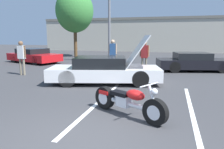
# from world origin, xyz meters

# --- Properties ---
(ground_plane) EXTENTS (80.00, 80.00, 0.00)m
(ground_plane) POSITION_xyz_m (0.00, 0.00, 0.00)
(ground_plane) COLOR #38383A
(parking_stripe_foreground) EXTENTS (0.12, 5.28, 0.01)m
(parking_stripe_foreground) POSITION_xyz_m (-0.51, 2.48, 0.00)
(parking_stripe_foreground) COLOR white
(parking_stripe_foreground) RESTS_ON ground
(parking_stripe_middle) EXTENTS (0.12, 5.28, 0.01)m
(parking_stripe_middle) POSITION_xyz_m (2.23, 2.48, 0.00)
(parking_stripe_middle) COLOR white
(parking_stripe_middle) RESTS_ON ground
(far_building) EXTENTS (32.00, 4.20, 4.40)m
(far_building) POSITION_xyz_m (0.00, 26.76, 2.34)
(far_building) COLOR #B2AD9E
(far_building) RESTS_ON ground
(light_pole) EXTENTS (1.21, 0.28, 6.53)m
(light_pole) POSITION_xyz_m (-2.83, 12.16, 3.64)
(light_pole) COLOR slate
(light_pole) RESTS_ON ground
(tree_background) EXTENTS (3.58, 3.58, 6.47)m
(tree_background) POSITION_xyz_m (-7.51, 16.11, 4.39)
(tree_background) COLOR brown
(tree_background) RESTS_ON ground
(motorcycle) EXTENTS (2.10, 1.27, 0.95)m
(motorcycle) POSITION_xyz_m (0.60, 1.62, 0.39)
(motorcycle) COLOR black
(motorcycle) RESTS_ON ground
(show_car_hood_open) EXTENTS (5.04, 2.89, 2.08)m
(show_car_hood_open) POSITION_xyz_m (-1.15, 5.27, 0.57)
(show_car_hood_open) COLOR white
(show_car_hood_open) RESTS_ON ground
(parked_car_right_row) EXTENTS (4.56, 2.62, 1.08)m
(parked_car_right_row) POSITION_xyz_m (2.91, 9.91, 0.53)
(parked_car_right_row) COLOR black
(parked_car_right_row) RESTS_ON ground
(parked_car_left_row) EXTENTS (4.71, 3.26, 1.10)m
(parked_car_left_row) POSITION_xyz_m (-8.62, 10.89, 0.53)
(parked_car_left_row) COLOR red
(parked_car_left_row) RESTS_ON ground
(spectator_near_motorcycle) EXTENTS (0.52, 0.24, 1.82)m
(spectator_near_motorcycle) POSITION_xyz_m (-1.91, 9.38, 1.09)
(spectator_near_motorcycle) COLOR #333338
(spectator_near_motorcycle) RESTS_ON ground
(spectator_by_show_car) EXTENTS (0.52, 0.23, 1.79)m
(spectator_by_show_car) POSITION_xyz_m (0.20, 8.19, 1.07)
(spectator_by_show_car) COLOR gray
(spectator_by_show_car) RESTS_ON ground
(spectator_midground) EXTENTS (0.52, 0.23, 1.79)m
(spectator_midground) POSITION_xyz_m (-5.95, 6.05, 1.07)
(spectator_midground) COLOR gray
(spectator_midground) RESTS_ON ground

